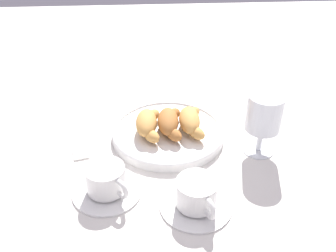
{
  "coord_description": "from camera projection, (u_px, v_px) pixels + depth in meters",
  "views": [
    {
      "loc": [
        0.69,
        -0.02,
        0.52
      ],
      "look_at": [
        -0.03,
        0.03,
        0.03
      ],
      "focal_mm": 39.87,
      "sensor_mm": 36.0,
      "label": 1
    }
  ],
  "objects": [
    {
      "name": "coffee_cup_near",
      "position": [
        197.0,
        196.0,
        0.68
      ],
      "size": [
        0.14,
        0.14,
        0.06
      ],
      "color": "white",
      "rests_on": "ground_plane"
    },
    {
      "name": "coffee_cup_far",
      "position": [
        107.0,
        182.0,
        0.71
      ],
      "size": [
        0.14,
        0.14,
        0.06
      ],
      "color": "white",
      "rests_on": "ground_plane"
    },
    {
      "name": "croissant_extra",
      "position": [
        191.0,
        121.0,
        0.86
      ],
      "size": [
        0.14,
        0.06,
        0.04
      ],
      "color": "#D6994C",
      "rests_on": "pastry_plate"
    },
    {
      "name": "sugar_packet",
      "position": [
        81.0,
        152.0,
        0.83
      ],
      "size": [
        0.06,
        0.04,
        0.01
      ],
      "primitive_type": "cube",
      "rotation": [
        0.0,
        0.0,
        0.24
      ],
      "color": "white",
      "rests_on": "ground_plane"
    },
    {
      "name": "pastry_plate",
      "position": [
        168.0,
        132.0,
        0.88
      ],
      "size": [
        0.26,
        0.26,
        0.02
      ],
      "color": "white",
      "rests_on": "ground_plane"
    },
    {
      "name": "croissant_small",
      "position": [
        169.0,
        122.0,
        0.86
      ],
      "size": [
        0.14,
        0.07,
        0.04
      ],
      "color": "#AD6B33",
      "rests_on": "pastry_plate"
    },
    {
      "name": "ground_plane",
      "position": [
        156.0,
        143.0,
        0.86
      ],
      "size": [
        2.2,
        2.2,
        0.0
      ],
      "primitive_type": "plane",
      "color": "silver"
    },
    {
      "name": "juice_glass_left",
      "position": [
        264.0,
        115.0,
        0.78
      ],
      "size": [
        0.08,
        0.08,
        0.14
      ],
      "color": "white",
      "rests_on": "ground_plane"
    },
    {
      "name": "croissant_large",
      "position": [
        148.0,
        123.0,
        0.85
      ],
      "size": [
        0.14,
        0.07,
        0.04
      ],
      "color": "#D6994C",
      "rests_on": "pastry_plate"
    }
  ]
}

